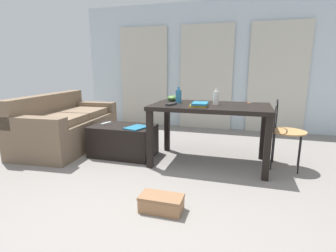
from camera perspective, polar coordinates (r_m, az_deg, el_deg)
The scene contains 16 objects.
ground_plane at distance 3.38m, azimuth 2.42°, elevation -8.11°, with size 8.71×8.71×0.00m, color gray.
wall_back at distance 5.34m, azimuth 8.54°, elevation 12.77°, with size 5.16×0.10×2.45m, color silver.
curtains at distance 5.26m, azimuth 8.33°, elevation 10.47°, with size 3.67×0.03×2.03m.
couch at distance 4.31m, azimuth -21.57°, elevation -0.09°, with size 1.01×1.77×0.80m.
coffee_table at distance 3.66m, azimuth -9.78°, elevation -3.17°, with size 0.85×0.54×0.42m.
craft_table at distance 3.26m, azimuth 9.24°, elevation 2.96°, with size 1.43×0.82×0.76m.
wire_chair at distance 3.39m, azimuth 23.80°, elevation 0.06°, with size 0.42×0.44×0.84m.
bottle_near at distance 3.24m, azimuth 10.54°, elevation 6.12°, with size 0.07×0.07×0.20m.
bottle_far at distance 3.38m, azimuth 2.33°, elevation 6.59°, with size 0.08×0.08×0.20m.
bowl at distance 3.58m, azimuth 1.05°, elevation 6.17°, with size 0.16×0.16×0.08m, color #477033.
book_stack at distance 3.09m, azimuth 6.96°, elevation 4.77°, with size 0.21×0.28×0.04m.
tv_remote_on_table at distance 3.15m, azimuth 0.74°, elevation 4.81°, with size 0.05×0.18×0.02m, color #232326.
scissors at distance 3.50m, azimuth 17.40°, elevation 4.87°, with size 0.07×0.10×0.00m.
tv_remote_primary at distance 3.77m, azimuth -13.45°, elevation 0.60°, with size 0.05×0.17×0.02m, color #B7B7B2.
magazine at distance 3.43m, azimuth -6.97°, elevation -0.33°, with size 0.22×0.30×0.02m, color #1E668C.
shoebox at distance 2.30m, azimuth -1.47°, elevation -16.61°, with size 0.37×0.20×0.14m.
Camera 1 is at (0.77, -1.66, 1.19)m, focal length 27.69 mm.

